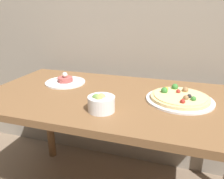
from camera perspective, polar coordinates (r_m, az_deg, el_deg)
name	(u,v)px	position (r m, az deg, el deg)	size (l,w,h in m)	color
dining_table	(119,112)	(1.20, 1.83, -5.95)	(1.48, 0.75, 0.75)	brown
pizza_plate	(179,98)	(1.15, 17.21, -2.09)	(0.33, 0.33, 0.06)	white
tartare_plate	(65,81)	(1.40, -12.10, 2.13)	(0.25, 0.25, 0.07)	white
small_bowl	(101,103)	(0.98, -2.87, -3.55)	(0.12, 0.12, 0.08)	white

